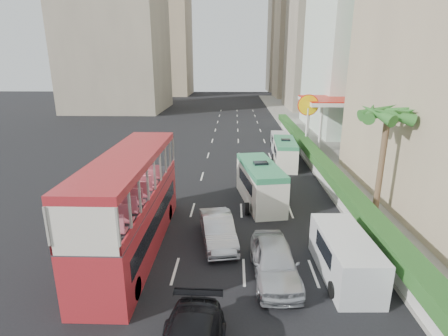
{
  "coord_description": "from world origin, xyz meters",
  "views": [
    {
      "loc": [
        -0.9,
        -16.03,
        9.3
      ],
      "look_at": [
        -1.5,
        4.0,
        3.2
      ],
      "focal_mm": 28.0,
      "sensor_mm": 36.0,
      "label": 1
    }
  ],
  "objects_px": {
    "car_silver_lane_a": "(218,242)",
    "minibus_far": "(285,153)",
    "car_silver_lane_b": "(274,277)",
    "shell_station": "(332,123)",
    "double_decker_bus": "(132,203)",
    "palm_tree": "(381,166)",
    "panel_van_far": "(280,142)",
    "panel_van_near": "(345,256)",
    "minibus_near": "(260,183)",
    "van_asset": "(259,170)"
  },
  "relations": [
    {
      "from": "car_silver_lane_a",
      "to": "double_decker_bus",
      "type": "bearing_deg",
      "value": 179.61
    },
    {
      "from": "car_silver_lane_a",
      "to": "minibus_far",
      "type": "bearing_deg",
      "value": 58.78
    },
    {
      "from": "panel_van_far",
      "to": "palm_tree",
      "type": "bearing_deg",
      "value": -76.39
    },
    {
      "from": "minibus_far",
      "to": "shell_station",
      "type": "distance_m",
      "value": 9.92
    },
    {
      "from": "panel_van_near",
      "to": "minibus_near",
      "type": "bearing_deg",
      "value": 108.47
    },
    {
      "from": "minibus_far",
      "to": "van_asset",
      "type": "bearing_deg",
      "value": -146.36
    },
    {
      "from": "minibus_near",
      "to": "shell_station",
      "type": "distance_m",
      "value": 18.92
    },
    {
      "from": "car_silver_lane_b",
      "to": "van_asset",
      "type": "relative_size",
      "value": 1.09
    },
    {
      "from": "double_decker_bus",
      "to": "van_asset",
      "type": "relative_size",
      "value": 2.47
    },
    {
      "from": "shell_station",
      "to": "car_silver_lane_a",
      "type": "bearing_deg",
      "value": -117.81
    },
    {
      "from": "panel_van_far",
      "to": "palm_tree",
      "type": "distance_m",
      "value": 17.86
    },
    {
      "from": "double_decker_bus",
      "to": "panel_van_far",
      "type": "xyz_separation_m",
      "value": [
        10.14,
        21.31,
        -1.63
      ]
    },
    {
      "from": "panel_van_far",
      "to": "minibus_far",
      "type": "bearing_deg",
      "value": -91.6
    },
    {
      "from": "van_asset",
      "to": "minibus_far",
      "type": "bearing_deg",
      "value": 22.81
    },
    {
      "from": "van_asset",
      "to": "panel_van_far",
      "type": "height_order",
      "value": "panel_van_far"
    },
    {
      "from": "double_decker_bus",
      "to": "car_silver_lane_a",
      "type": "bearing_deg",
      "value": 10.13
    },
    {
      "from": "shell_station",
      "to": "minibus_near",
      "type": "bearing_deg",
      "value": -118.88
    },
    {
      "from": "car_silver_lane_b",
      "to": "shell_station",
      "type": "distance_m",
      "value": 27.06
    },
    {
      "from": "double_decker_bus",
      "to": "minibus_far",
      "type": "bearing_deg",
      "value": 57.53
    },
    {
      "from": "van_asset",
      "to": "minibus_far",
      "type": "height_order",
      "value": "minibus_far"
    },
    {
      "from": "minibus_far",
      "to": "shell_station",
      "type": "xyz_separation_m",
      "value": [
        6.2,
        7.59,
        1.54
      ]
    },
    {
      "from": "van_asset",
      "to": "car_silver_lane_b",
      "type": "bearing_deg",
      "value": -99.57
    },
    {
      "from": "double_decker_bus",
      "to": "panel_van_far",
      "type": "relative_size",
      "value": 2.46
    },
    {
      "from": "minibus_near",
      "to": "panel_van_far",
      "type": "height_order",
      "value": "minibus_near"
    },
    {
      "from": "car_silver_lane_a",
      "to": "minibus_far",
      "type": "height_order",
      "value": "minibus_far"
    },
    {
      "from": "panel_van_near",
      "to": "double_decker_bus",
      "type": "bearing_deg",
      "value": 166.2
    },
    {
      "from": "car_silver_lane_b",
      "to": "minibus_near",
      "type": "bearing_deg",
      "value": 87.47
    },
    {
      "from": "van_asset",
      "to": "minibus_near",
      "type": "xyz_separation_m",
      "value": [
        -0.45,
        -7.44,
        1.37
      ]
    },
    {
      "from": "double_decker_bus",
      "to": "palm_tree",
      "type": "distance_m",
      "value": 14.39
    },
    {
      "from": "palm_tree",
      "to": "car_silver_lane_a",
      "type": "bearing_deg",
      "value": -161.24
    },
    {
      "from": "panel_van_near",
      "to": "shell_station",
      "type": "bearing_deg",
      "value": 74.8
    },
    {
      "from": "panel_van_far",
      "to": "car_silver_lane_a",
      "type": "bearing_deg",
      "value": -104.27
    },
    {
      "from": "double_decker_bus",
      "to": "van_asset",
      "type": "bearing_deg",
      "value": 62.23
    },
    {
      "from": "double_decker_bus",
      "to": "car_silver_lane_b",
      "type": "xyz_separation_m",
      "value": [
        6.94,
        -2.35,
        -2.53
      ]
    },
    {
      "from": "van_asset",
      "to": "panel_van_near",
      "type": "distance_m",
      "value": 16.3
    },
    {
      "from": "double_decker_bus",
      "to": "palm_tree",
      "type": "bearing_deg",
      "value": 16.16
    },
    {
      "from": "car_silver_lane_b",
      "to": "shell_station",
      "type": "height_order",
      "value": "shell_station"
    },
    {
      "from": "panel_van_far",
      "to": "van_asset",
      "type": "bearing_deg",
      "value": -109.15
    },
    {
      "from": "minibus_near",
      "to": "panel_van_far",
      "type": "bearing_deg",
      "value": 67.24
    },
    {
      "from": "double_decker_bus",
      "to": "panel_van_near",
      "type": "xyz_separation_m",
      "value": [
        10.08,
        -2.12,
        -1.55
      ]
    },
    {
      "from": "minibus_far",
      "to": "panel_van_near",
      "type": "bearing_deg",
      "value": -86.44
    },
    {
      "from": "car_silver_lane_a",
      "to": "panel_van_far",
      "type": "xyz_separation_m",
      "value": [
        5.87,
        20.54,
        0.9
      ]
    },
    {
      "from": "panel_van_far",
      "to": "car_silver_lane_b",
      "type": "bearing_deg",
      "value": -96.03
    },
    {
      "from": "car_silver_lane_b",
      "to": "panel_van_near",
      "type": "distance_m",
      "value": 3.3
    },
    {
      "from": "panel_van_near",
      "to": "shell_station",
      "type": "xyz_separation_m",
      "value": [
        5.92,
        25.12,
        1.77
      ]
    },
    {
      "from": "palm_tree",
      "to": "double_decker_bus",
      "type": "bearing_deg",
      "value": -163.84
    },
    {
      "from": "car_silver_lane_a",
      "to": "minibus_near",
      "type": "distance_m",
      "value": 6.43
    },
    {
      "from": "minibus_far",
      "to": "car_silver_lane_a",
      "type": "bearing_deg",
      "value": -108.06
    },
    {
      "from": "double_decker_bus",
      "to": "car_silver_lane_a",
      "type": "distance_m",
      "value": 5.02
    },
    {
      "from": "car_silver_lane_a",
      "to": "car_silver_lane_b",
      "type": "relative_size",
      "value": 0.94
    }
  ]
}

